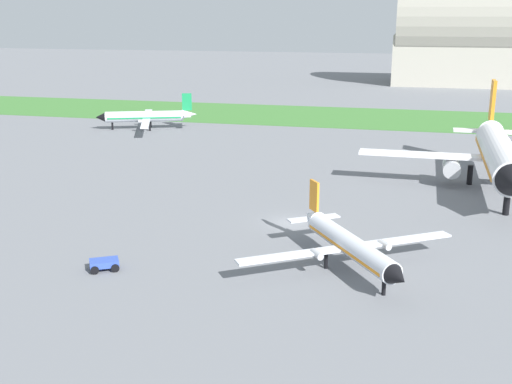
# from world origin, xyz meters

# --- Properties ---
(ground_plane) EXTENTS (600.00, 600.00, 0.00)m
(ground_plane) POSITION_xyz_m (0.00, 0.00, 0.00)
(ground_plane) COLOR slate
(grass_taxiway_strip) EXTENTS (360.00, 28.00, 0.08)m
(grass_taxiway_strip) POSITION_xyz_m (0.00, 71.77, 0.04)
(grass_taxiway_strip) COLOR #3D7533
(grass_taxiway_strip) RESTS_ON ground_plane
(airplane_taxiing_turboprop) EXTENTS (18.22, 21.04, 6.59)m
(airplane_taxiing_turboprop) POSITION_xyz_m (-36.63, 48.68, 2.41)
(airplane_taxiing_turboprop) COLOR silver
(airplane_taxiing_turboprop) RESTS_ON ground_plane
(airplane_midfield_jet) EXTENTS (34.05, 33.37, 12.05)m
(airplane_midfield_jet) POSITION_xyz_m (22.31, 19.48, 4.34)
(airplane_midfield_jet) COLOR white
(airplane_midfield_jet) RESTS_ON ground_plane
(airplane_foreground_turboprop) EXTENTS (17.31, 15.20, 6.00)m
(airplane_foreground_turboprop) POSITION_xyz_m (7.01, -10.87, 2.20)
(airplane_foreground_turboprop) COLOR silver
(airplane_foreground_turboprop) RESTS_ON ground_plane
(baggage_cart_near_gate) EXTENTS (2.94, 2.71, 0.90)m
(baggage_cart_near_gate) POSITION_xyz_m (-13.04, -16.15, 0.57)
(baggage_cart_near_gate) COLOR #334FB2
(baggage_cart_near_gate) RESTS_ON ground_plane
(hangar_distant) EXTENTS (66.79, 28.24, 31.54)m
(hangar_distant) POSITION_xyz_m (38.62, 146.13, 14.14)
(hangar_distant) COLOR #B2AD9E
(hangar_distant) RESTS_ON ground_plane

